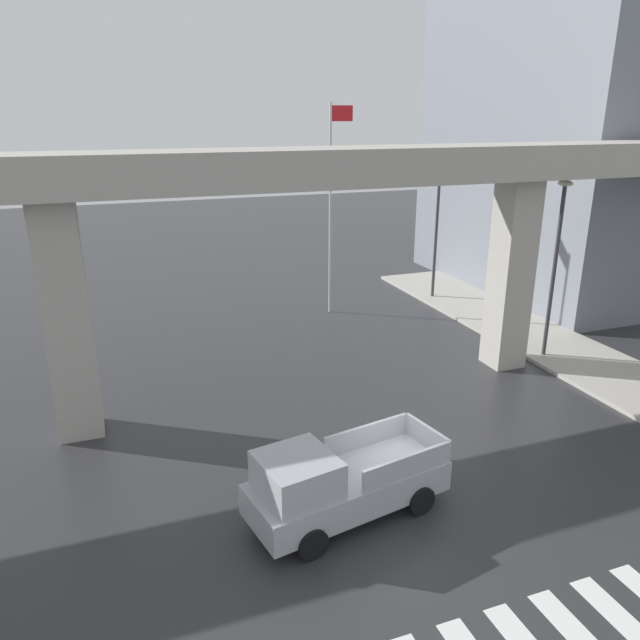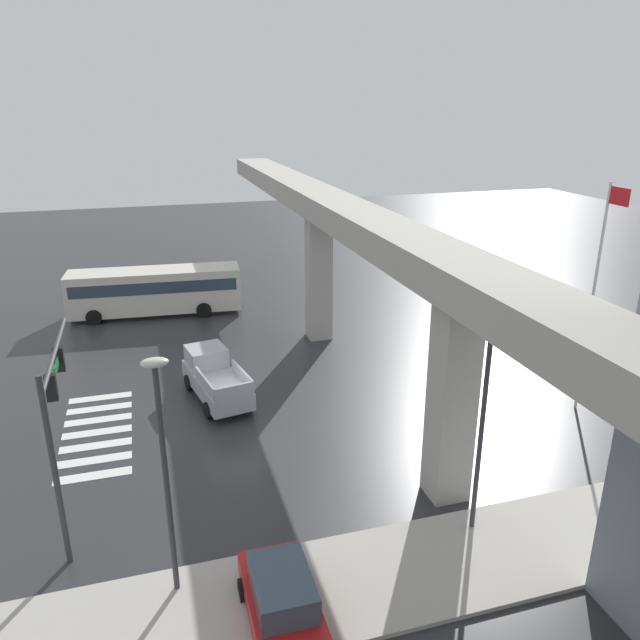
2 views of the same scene
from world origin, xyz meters
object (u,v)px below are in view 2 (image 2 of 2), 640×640
Objects in this scene: city_bus at (155,289)px; street_lamp_mid_block at (484,405)px; traffic_signal_mast at (55,407)px; pickup_truck at (215,377)px; flagpole at (596,285)px; street_lamp_near_corner at (164,453)px; sedan_red at (283,603)px.

city_bus is 1.51× the size of street_lamp_mid_block.
traffic_signal_mast is 13.02m from street_lamp_mid_block.
pickup_truck is 0.83× the size of traffic_signal_mast.
city_bus is (-12.95, -2.17, 0.73)m from pickup_truck.
street_lamp_mid_block is 0.72× the size of flagpole.
pickup_truck is 12.70m from street_lamp_near_corner.
sedan_red is 8.96m from traffic_signal_mast.
traffic_signal_mast reaches higher than pickup_truck.
traffic_signal_mast is at bearing -136.72° from sedan_red.
street_lamp_mid_block reaches higher than sedan_red.
street_lamp_mid_block is at bearing 90.00° from street_lamp_near_corner.
sedan_red is at bearing 50.92° from street_lamp_near_corner.
sedan_red is 18.27m from flagpole.
sedan_red is 0.60× the size of street_lamp_near_corner.
street_lamp_mid_block reaches higher than city_bus.
sedan_red is 5.00m from street_lamp_near_corner.
flagpole reaches higher than street_lamp_near_corner.
flagpole reaches higher than street_lamp_mid_block.
flagpole reaches higher than sedan_red.
pickup_truck is 1.24× the size of sedan_red.
city_bus is 27.08m from sedan_red.
city_bus is 1.69× the size of traffic_signal_mast.
pickup_truck is 10.38m from traffic_signal_mast.
street_lamp_mid_block is at bearing 107.36° from sedan_red.
sedan_red is 0.43× the size of flagpole.
flagpole reaches higher than traffic_signal_mast.
sedan_red is 0.60× the size of street_lamp_mid_block.
traffic_signal_mast is (20.98, -3.48, 2.66)m from city_bus.
sedan_red is 8.01m from street_lamp_mid_block.
flagpole is at bearing 117.63° from sedan_red.
street_lamp_near_corner is (24.87, -0.44, 2.83)m from city_bus.
pickup_truck is at bearing -179.97° from sedan_red.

